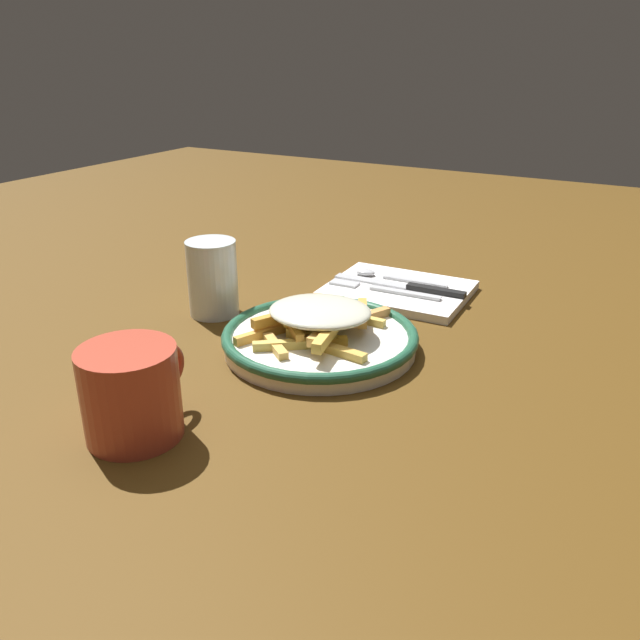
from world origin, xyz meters
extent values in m
plane|color=#4D320F|center=(0.00, 0.00, 0.00)|extent=(2.60, 2.60, 0.00)
cylinder|color=white|center=(0.00, 0.00, 0.01)|extent=(0.24, 0.24, 0.02)
torus|color=#23573D|center=(0.00, 0.00, 0.02)|extent=(0.25, 0.25, 0.01)
cube|color=#E0C065|center=(0.03, 0.02, 0.04)|extent=(0.06, 0.07, 0.01)
cube|color=#E8B44F|center=(0.02, 0.02, 0.03)|extent=(0.07, 0.04, 0.01)
cube|color=#F3BA60|center=(0.00, 0.00, 0.04)|extent=(0.06, 0.06, 0.01)
cube|color=gold|center=(-0.03, -0.02, 0.04)|extent=(0.07, 0.02, 0.01)
cube|color=gold|center=(0.01, 0.04, 0.02)|extent=(0.02, 0.08, 0.01)
cube|color=gold|center=(-0.05, 0.06, 0.03)|extent=(0.07, 0.04, 0.01)
cube|color=gold|center=(0.00, 0.02, 0.03)|extent=(0.07, 0.02, 0.01)
cube|color=#C1852F|center=(-0.02, 0.05, 0.04)|extent=(0.06, 0.04, 0.01)
cube|color=gold|center=(-0.04, -0.05, 0.02)|extent=(0.02, 0.06, 0.01)
cube|color=#DEB161|center=(0.01, 0.06, 0.03)|extent=(0.07, 0.04, 0.01)
cube|color=#DAA552|center=(0.02, -0.01, 0.02)|extent=(0.09, 0.04, 0.01)
cube|color=gold|center=(-0.02, 0.00, 0.02)|extent=(0.04, 0.06, 0.01)
cube|color=gold|center=(0.05, -0.03, 0.04)|extent=(0.08, 0.04, 0.01)
cube|color=gold|center=(-0.05, 0.01, 0.03)|extent=(0.06, 0.08, 0.01)
cube|color=gold|center=(-0.03, -0.03, 0.04)|extent=(0.10, 0.03, 0.01)
cube|color=#DDB750|center=(0.06, -0.02, 0.02)|extent=(0.01, 0.09, 0.01)
cube|color=#DDA258|center=(0.00, -0.01, 0.04)|extent=(0.05, 0.08, 0.01)
cube|color=#D08C48|center=(0.07, -0.03, 0.03)|extent=(0.07, 0.04, 0.01)
cube|color=gold|center=(-0.06, 0.03, 0.02)|extent=(0.05, 0.06, 0.01)
cube|color=gold|center=(-0.03, -0.02, 0.02)|extent=(0.04, 0.06, 0.01)
cube|color=#ECC653|center=(-0.02, 0.00, 0.03)|extent=(0.02, 0.07, 0.01)
cube|color=#D38442|center=(0.03, 0.03, 0.04)|extent=(0.07, 0.03, 0.01)
cube|color=gold|center=(-0.03, 0.02, 0.03)|extent=(0.05, 0.05, 0.01)
cube|color=gold|center=(0.00, 0.00, 0.04)|extent=(0.06, 0.08, 0.01)
cube|color=gold|center=(0.03, -0.01, 0.03)|extent=(0.10, 0.03, 0.01)
ellipsoid|color=beige|center=(0.00, 0.00, 0.05)|extent=(0.14, 0.15, 0.02)
cube|color=#367036|center=(0.01, 0.04, 0.06)|extent=(0.00, 0.00, 0.00)
cube|color=#3B5D2A|center=(0.00, -0.05, 0.06)|extent=(0.00, 0.00, 0.00)
cube|color=#25581D|center=(0.05, -0.01, 0.06)|extent=(0.00, 0.00, 0.00)
cube|color=#2D5F26|center=(0.01, -0.03, 0.06)|extent=(0.00, 0.00, 0.00)
cube|color=#216D34|center=(0.00, 0.00, 0.06)|extent=(0.00, 0.00, 0.00)
cube|color=#266A32|center=(-0.02, 0.05, 0.06)|extent=(0.00, 0.00, 0.00)
cube|color=#27691F|center=(0.00, 0.01, 0.06)|extent=(0.00, 0.00, 0.00)
cube|color=white|center=(0.23, -0.01, 0.01)|extent=(0.17, 0.21, 0.01)
cube|color=silver|center=(0.20, -0.03, 0.02)|extent=(0.02, 0.11, 0.01)
cube|color=silver|center=(0.20, 0.07, 0.01)|extent=(0.02, 0.04, 0.00)
cube|color=black|center=(0.23, -0.07, 0.02)|extent=(0.02, 0.09, 0.01)
cube|color=silver|center=(0.23, 0.03, 0.01)|extent=(0.02, 0.12, 0.00)
cube|color=silver|center=(0.26, -0.03, 0.02)|extent=(0.02, 0.10, 0.00)
ellipsoid|color=silver|center=(0.25, 0.06, 0.02)|extent=(0.02, 0.03, 0.01)
cylinder|color=silver|center=(0.03, 0.19, 0.05)|extent=(0.07, 0.07, 0.11)
cylinder|color=#B0402D|center=(-0.26, 0.06, 0.05)|extent=(0.09, 0.09, 0.09)
torus|color=#B0402D|center=(-0.21, 0.06, 0.05)|extent=(0.05, 0.01, 0.05)
camera|label=1|loc=(-0.64, -0.36, 0.35)|focal=36.12mm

